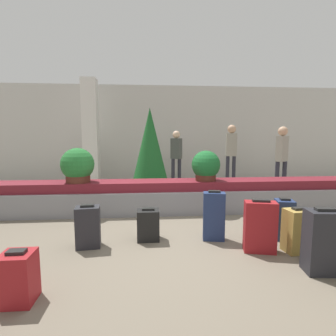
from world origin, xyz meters
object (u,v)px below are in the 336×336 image
Objects in this scene: suitcase_5 at (323,242)px; decorated_tree at (150,150)px; suitcase_1 at (88,227)px; suitcase_6 at (148,225)px; traveler_2 at (176,153)px; suitcase_4 at (260,227)px; potted_plant_0 at (78,166)px; suitcase_3 at (299,230)px; traveler_0 at (282,153)px; suitcase_2 at (214,216)px; traveler_1 at (231,148)px; pillar at (91,133)px; suitcase_8 at (284,219)px; potted_plant_1 at (206,166)px; suitcase_7 at (18,278)px.

suitcase_5 is 4.18m from decorated_tree.
suitcase_1 reaches higher than suitcase_6.
suitcase_1 is 4.97m from traveler_2.
suitcase_4 is 1.05× the size of potted_plant_0.
suitcase_3 reaches higher than suitcase_1.
suitcase_2 is at bearing -163.86° from traveler_0.
suitcase_1 is 0.35× the size of traveler_2.
traveler_0 reaches higher than suitcase_4.
traveler_0 is (4.83, 1.52, 0.12)m from potted_plant_0.
suitcase_3 is 0.32× the size of traveler_1.
pillar is 4.89× the size of potted_plant_0.
decorated_tree is (-1.89, 2.74, 0.87)m from suitcase_8.
pillar is 5.40× the size of potted_plant_1.
suitcase_5 is 0.44× the size of traveler_2.
traveler_2 is (2.08, 5.77, 0.76)m from suitcase_7.
potted_plant_0 is 5.06m from traveler_0.
traveler_1 is at bearing 46.17° from suitcase_1.
pillar reaches higher than suitcase_3.
potted_plant_0 is 1.10× the size of potted_plant_1.
suitcase_3 is at bearing -15.97° from suitcase_6.
suitcase_1 is at bearing -107.56° from decorated_tree.
suitcase_3 is 1.25× the size of suitcase_6.
suitcase_4 is at bearing -81.59° from potted_plant_1.
suitcase_3 reaches higher than suitcase_7.
pillar is 3.23m from potted_plant_0.
traveler_1 is (1.65, 4.31, 0.77)m from suitcase_2.
pillar is 5.48m from traveler_0.
traveler_0 reaches higher than potted_plant_1.
traveler_2 is (-1.02, 4.98, 0.71)m from suitcase_3.
suitcase_8 reaches higher than suitcase_3.
potted_plant_1 is at bearing 0.10° from potted_plant_0.
traveler_2 is at bearing 53.73° from potted_plant_0.
decorated_tree is at bearing 136.79° from suitcase_8.
suitcase_7 is at bearing -146.64° from suitcase_8.
traveler_0 is at bearing 5.07° from decorated_tree.
potted_plant_0 is at bearing 142.89° from suitcase_3.
suitcase_6 is 0.96× the size of suitcase_7.
pillar is at bearing 134.68° from suitcase_4.
suitcase_1 is at bearing 109.30° from traveler_2.
traveler_0 is (2.08, 3.42, 0.72)m from suitcase_4.
pillar is 6.06m from suitcase_4.
pillar is 4.65× the size of suitcase_4.
traveler_1 is at bearing -3.87° from pillar.
pillar reaches higher than traveler_0.
suitcase_6 is (-1.94, 0.56, -0.06)m from suitcase_3.
suitcase_3 is 0.99× the size of potted_plant_1.
traveler_0 reaches higher than suitcase_8.
traveler_2 reaches higher than suitcase_7.
traveler_0 is at bearing -170.47° from traveler_2.
suitcase_1 is 0.32× the size of traveler_1.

